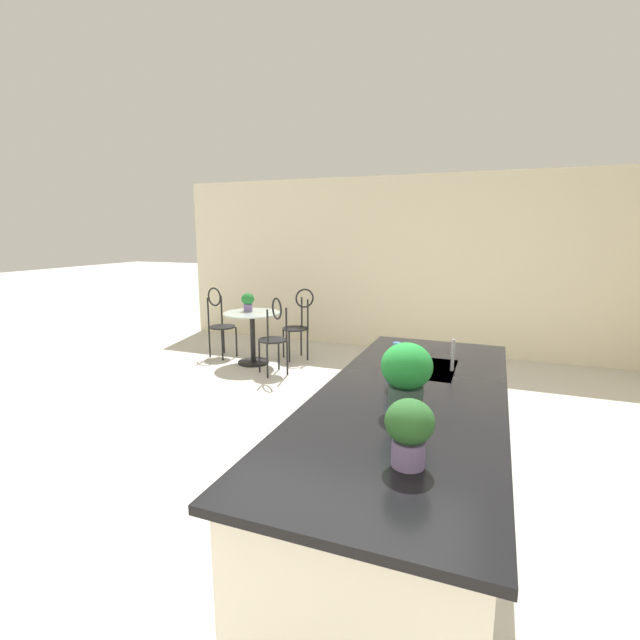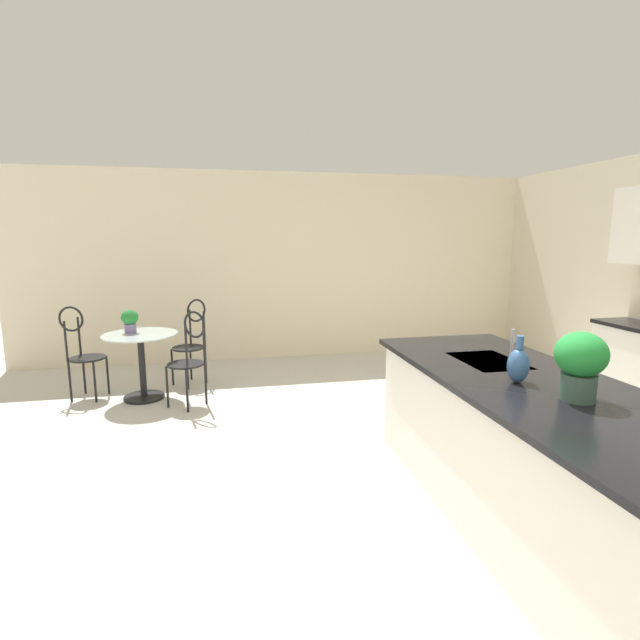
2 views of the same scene
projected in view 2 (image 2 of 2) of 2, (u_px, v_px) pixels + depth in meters
ground_plane at (384, 511)px, 3.14m from camera, size 40.00×40.00×0.00m
wall_left_window at (290, 267)px, 7.01m from camera, size 0.12×7.80×2.70m
kitchen_island at (532, 454)px, 2.94m from camera, size 2.80×1.06×0.92m
bistro_table at (142, 360)px, 5.25m from camera, size 0.80×0.80×0.74m
chair_near_window at (82, 348)px, 5.25m from camera, size 0.47×0.52×1.04m
chair_by_island at (189, 354)px, 4.97m from camera, size 0.54×0.54×1.04m
chair_toward_desk at (192, 338)px, 5.78m from camera, size 0.54×0.54×1.04m
sink_faucet at (512, 344)px, 3.41m from camera, size 0.02×0.02×0.22m
potted_plant_on_table at (130, 320)px, 5.23m from camera, size 0.18×0.18×0.26m
potted_plant_counter_near at (581, 361)px, 2.54m from camera, size 0.27×0.27×0.38m
vase_on_counter at (518, 365)px, 2.87m from camera, size 0.13×0.13×0.29m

